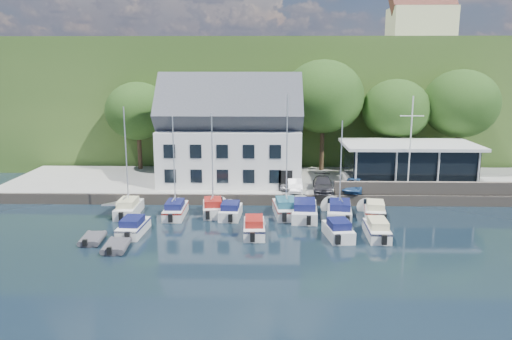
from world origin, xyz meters
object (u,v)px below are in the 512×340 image
(boat_r1_2, at_px, (212,164))
(dinghy_1, at_px, (116,245))
(car_silver, at_px, (291,182))
(dinghy_0, at_px, (92,238))
(flagpole, at_px, (410,145))
(boat_r2_2, at_px, (254,226))
(boat_r1_0, at_px, (127,164))
(boat_r2_3, at_px, (338,228))
(boat_r1_1, at_px, (174,167))
(boat_r2_0, at_px, (133,225))
(boat_r1_7, at_px, (375,209))
(car_blue, at_px, (354,185))
(boat_r1_6, at_px, (341,165))
(boat_r2_4, at_px, (377,228))
(harbor_building, at_px, (230,139))
(car_dgrey, at_px, (323,184))
(boat_r1_5, at_px, (304,209))
(boat_r1_4, at_px, (287,162))
(car_white, at_px, (295,184))
(boat_r1_3, at_px, (231,209))
(club_pavilion, at_px, (408,163))

(boat_r1_2, height_order, dinghy_1, boat_r1_2)
(car_silver, distance_m, dinghy_0, 19.83)
(flagpole, bearing_deg, boat_r2_2, -146.73)
(boat_r1_0, height_order, boat_r2_3, boat_r1_0)
(boat_r1_1, bearing_deg, boat_r2_0, -118.31)
(boat_r1_7, height_order, boat_r2_2, boat_r2_2)
(car_blue, xyz_separation_m, boat_r2_0, (-18.62, -9.79, -0.95))
(boat_r1_6, relative_size, boat_r2_3, 1.81)
(boat_r1_6, height_order, boat_r2_4, boat_r1_6)
(boat_r2_0, height_order, boat_r2_4, boat_r2_4)
(flagpole, xyz_separation_m, boat_r2_3, (-7.87, -9.95, -4.78))
(harbor_building, xyz_separation_m, boat_r1_1, (-4.14, -9.10, -1.06))
(boat_r2_0, bearing_deg, boat_r1_7, 16.88)
(flagpole, bearing_deg, car_blue, 174.26)
(boat_r1_6, bearing_deg, car_dgrey, 106.38)
(car_silver, bearing_deg, dinghy_1, -113.85)
(car_dgrey, relative_size, boat_r1_5, 0.64)
(boat_r2_3, bearing_deg, boat_r1_4, 114.74)
(boat_r1_6, distance_m, dinghy_0, 20.56)
(car_white, xyz_separation_m, car_dgrey, (2.69, 0.06, 0.03))
(boat_r1_1, bearing_deg, boat_r1_4, 2.36)
(boat_r1_1, bearing_deg, car_silver, 30.72)
(car_silver, height_order, flagpole, flagpole)
(car_blue, distance_m, boat_r1_4, 8.71)
(car_silver, height_order, boat_r2_3, car_silver)
(flagpole, distance_m, boat_r1_3, 17.74)
(boat_r2_3, xyz_separation_m, dinghy_1, (-16.01, -2.78, -0.40))
(harbor_building, relative_size, boat_r2_2, 2.61)
(car_white, bearing_deg, boat_r1_6, -55.65)
(car_white, bearing_deg, boat_r2_2, -110.48)
(boat_r1_3, distance_m, boat_r1_7, 12.37)
(club_pavilion, distance_m, boat_r2_0, 28.01)
(boat_r1_4, bearing_deg, club_pavilion, 27.39)
(car_dgrey, bearing_deg, flagpole, 0.49)
(boat_r1_3, height_order, boat_r1_7, boat_r1_7)
(boat_r1_6, distance_m, boat_r2_3, 6.51)
(boat_r1_7, relative_size, boat_r2_2, 1.01)
(boat_r2_0, bearing_deg, boat_r1_1, 65.03)
(car_silver, distance_m, boat_r1_1, 12.22)
(boat_r2_3, bearing_deg, car_blue, 66.01)
(boat_r1_1, bearing_deg, boat_r1_0, 174.50)
(boat_r2_4, bearing_deg, boat_r2_0, -179.43)
(car_dgrey, relative_size, boat_r2_3, 0.90)
(boat_r1_1, height_order, boat_r1_6, boat_r1_6)
(boat_r1_5, bearing_deg, car_dgrey, 71.47)
(boat_r1_1, bearing_deg, flagpole, 12.26)
(boat_r1_6, bearing_deg, boat_r1_3, -171.79)
(boat_r1_4, xyz_separation_m, boat_r1_6, (4.52, -0.47, -0.14))
(harbor_building, height_order, boat_r1_3, harbor_building)
(car_silver, xyz_separation_m, boat_r1_6, (3.84, -6.17, 2.92))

